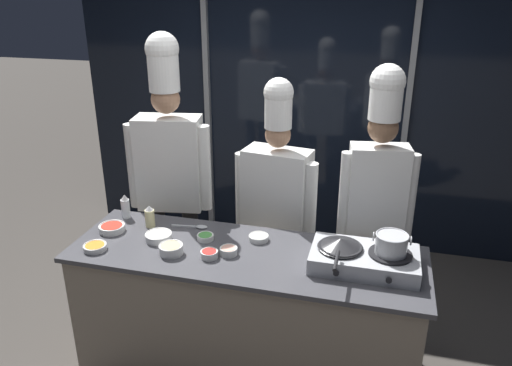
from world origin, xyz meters
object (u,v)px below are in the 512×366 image
at_px(stock_pot, 392,243).
at_px(prep_bowl_bell_pepper, 209,254).
at_px(chef_sous, 277,193).
at_px(frying_pan, 340,243).
at_px(chef_line, 377,186).
at_px(prep_bowl_ginger, 171,249).
at_px(squeeze_bottle_oil, 150,216).
at_px(prep_bowl_rice, 259,237).
at_px(chef_head, 170,160).
at_px(prep_bowl_scallions, 205,237).
at_px(portable_stove, 364,259).
at_px(prep_bowl_carrots, 95,247).
at_px(prep_bowl_shrimp, 229,250).
at_px(prep_bowl_onion, 159,236).
at_px(squeeze_bottle_clear, 125,207).
at_px(serving_spoon_slotted, 197,227).
at_px(prep_bowl_chili_flakes, 112,228).

height_order(stock_pot, prep_bowl_bell_pepper, stock_pot).
relative_size(prep_bowl_bell_pepper, chef_sous, 0.06).
distance_m(frying_pan, chef_line, 0.62).
height_order(frying_pan, prep_bowl_ginger, frying_pan).
height_order(squeeze_bottle_oil, chef_line, chef_line).
xyz_separation_m(prep_bowl_ginger, prep_bowl_rice, (0.46, 0.29, -0.01)).
relative_size(prep_bowl_rice, chef_head, 0.06).
distance_m(prep_bowl_scallions, prep_bowl_bell_pepper, 0.22).
bearing_deg(chef_line, prep_bowl_rice, 22.34).
distance_m(stock_pot, prep_bowl_bell_pepper, 1.04).
height_order(frying_pan, chef_sous, chef_sous).
xyz_separation_m(squeeze_bottle_oil, prep_bowl_scallions, (0.41, -0.08, -0.05)).
xyz_separation_m(portable_stove, prep_bowl_rice, (-0.65, 0.15, -0.03)).
xyz_separation_m(stock_pot, prep_bowl_scallions, (-1.12, 0.08, -0.15)).
bearing_deg(prep_bowl_carrots, prep_bowl_bell_pepper, 7.14).
bearing_deg(chef_line, prep_bowl_ginger, 22.72).
distance_m(prep_bowl_bell_pepper, chef_line, 1.18).
height_order(squeeze_bottle_oil, prep_bowl_scallions, squeeze_bottle_oil).
xyz_separation_m(prep_bowl_shrimp, chef_line, (0.82, 0.64, 0.25)).
relative_size(prep_bowl_scallions, prep_bowl_shrimp, 1.00).
bearing_deg(chef_sous, prep_bowl_bell_pepper, 82.60).
height_order(frying_pan, prep_bowl_onion, frying_pan).
bearing_deg(prep_bowl_carrots, chef_line, 26.00).
distance_m(squeeze_bottle_oil, prep_bowl_rice, 0.74).
xyz_separation_m(frying_pan, squeeze_bottle_oil, (-1.25, 0.16, -0.06)).
height_order(frying_pan, prep_bowl_bell_pepper, frying_pan).
bearing_deg(prep_bowl_ginger, squeeze_bottle_oil, 133.19).
bearing_deg(prep_bowl_carrots, chef_sous, 42.98).
relative_size(prep_bowl_rice, prep_bowl_bell_pepper, 1.21).
distance_m(frying_pan, chef_sous, 0.83).
distance_m(squeeze_bottle_clear, squeeze_bottle_oil, 0.24).
distance_m(frying_pan, squeeze_bottle_oil, 1.27).
xyz_separation_m(prep_bowl_shrimp, serving_spoon_slotted, (-0.31, 0.28, -0.02)).
relative_size(prep_bowl_carrots, serving_spoon_slotted, 0.58).
relative_size(portable_stove, chef_line, 0.31).
bearing_deg(chef_head, prep_bowl_carrots, 70.55).
distance_m(squeeze_bottle_oil, prep_bowl_chili_flakes, 0.25).
xyz_separation_m(prep_bowl_ginger, prep_bowl_bell_pepper, (0.23, 0.02, -0.01)).
relative_size(prep_bowl_onion, prep_bowl_chili_flakes, 1.00).
bearing_deg(prep_bowl_scallions, prep_bowl_ginger, -122.41).
height_order(prep_bowl_rice, chef_sous, chef_sous).
relative_size(prep_bowl_bell_pepper, chef_line, 0.05).
height_order(stock_pot, prep_bowl_chili_flakes, stock_pot).
bearing_deg(prep_bowl_scallions, prep_bowl_rice, 13.60).
bearing_deg(prep_bowl_chili_flakes, stock_pot, -1.08).
distance_m(squeeze_bottle_clear, prep_bowl_ginger, 0.63).
height_order(prep_bowl_carrots, chef_head, chef_head).
bearing_deg(prep_bowl_scallions, prep_bowl_carrots, -154.44).
height_order(prep_bowl_shrimp, chef_sous, chef_sous).
bearing_deg(frying_pan, chef_sous, 127.86).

